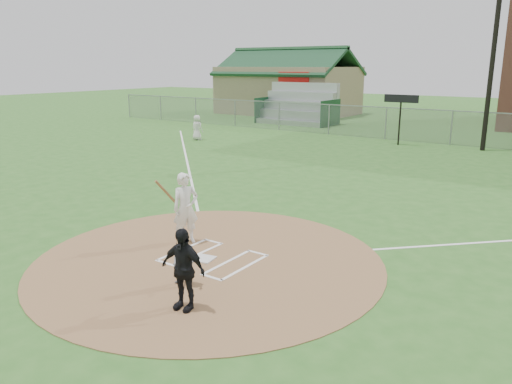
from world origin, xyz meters
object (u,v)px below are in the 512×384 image
Objects in this scene: umpire at (183,269)px; batter_at_plate at (185,208)px; home_plate at (204,259)px; catcher at (184,261)px; ondeck_player at (197,128)px.

umpire is 3.73m from batter_at_plate.
catcher is at bearing -64.04° from home_plate.
ondeck_player is at bearing 130.69° from batter_at_plate.
batter_at_plate reaches higher than catcher.
batter_at_plate is (12.27, -14.27, 0.19)m from ondeck_player.
umpire is 22.55m from ondeck_player.
home_plate is 20.09m from ondeck_player.
ondeck_player is (-13.43, 14.92, 0.74)m from home_plate.
umpire is at bearing -45.14° from catcher.
batter_at_plate reaches higher than home_plate.
home_plate is 0.31× the size of ondeck_player.
catcher is (0.67, -1.38, 0.56)m from home_plate.
home_plate is 1.63m from batter_at_plate.
home_plate is at bearing 118.84° from catcher.
umpire is 1.05× the size of ondeck_player.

